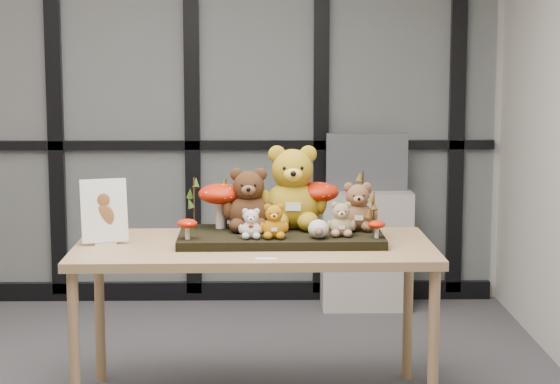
{
  "coord_description": "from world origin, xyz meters",
  "views": [
    {
      "loc": [
        0.91,
        -4.21,
        1.71
      ],
      "look_at": [
        0.99,
        0.41,
        1.04
      ],
      "focal_mm": 65.0,
      "sensor_mm": 36.0,
      "label": 1
    }
  ],
  "objects_px": {
    "mushroom_front_right": "(377,228)",
    "bear_white_bow": "(251,222)",
    "sign_holder": "(104,214)",
    "diorama_tray": "(281,237)",
    "mushroom_front_left": "(187,228)",
    "mushroom_back_left": "(221,204)",
    "mushroom_back_right": "(317,202)",
    "bear_tan_back": "(358,204)",
    "cabinet": "(366,249)",
    "bear_small_yellow": "(274,219)",
    "monitor": "(367,162)",
    "bear_beige_small": "(341,217)",
    "bear_pooh_yellow": "(292,183)",
    "bear_brown_medium": "(249,196)",
    "display_table": "(254,258)",
    "plush_cream_hedgehog": "(318,228)"
  },
  "relations": [
    {
      "from": "mushroom_front_right",
      "to": "bear_white_bow",
      "type": "bearing_deg",
      "value": 179.44
    },
    {
      "from": "bear_white_bow",
      "to": "sign_holder",
      "type": "relative_size",
      "value": 0.5
    },
    {
      "from": "diorama_tray",
      "to": "mushroom_front_left",
      "type": "bearing_deg",
      "value": -160.79
    },
    {
      "from": "mushroom_back_left",
      "to": "mushroom_back_right",
      "type": "relative_size",
      "value": 0.99
    },
    {
      "from": "bear_tan_back",
      "to": "cabinet",
      "type": "height_order",
      "value": "bear_tan_back"
    },
    {
      "from": "bear_small_yellow",
      "to": "cabinet",
      "type": "bearing_deg",
      "value": 71.19
    },
    {
      "from": "bear_small_yellow",
      "to": "mushroom_front_left",
      "type": "distance_m",
      "value": 0.4
    },
    {
      "from": "mushroom_back_right",
      "to": "monitor",
      "type": "height_order",
      "value": "monitor"
    },
    {
      "from": "diorama_tray",
      "to": "bear_beige_small",
      "type": "bearing_deg",
      "value": -17.45
    },
    {
      "from": "bear_beige_small",
      "to": "mushroom_back_left",
      "type": "xyz_separation_m",
      "value": [
        -0.57,
        0.21,
        0.03
      ]
    },
    {
      "from": "bear_pooh_yellow",
      "to": "bear_white_bow",
      "type": "bearing_deg",
      "value": -127.07
    },
    {
      "from": "bear_brown_medium",
      "to": "bear_tan_back",
      "type": "bearing_deg",
      "value": -0.95
    },
    {
      "from": "bear_beige_small",
      "to": "cabinet",
      "type": "distance_m",
      "value": 1.94
    },
    {
      "from": "display_table",
      "to": "mushroom_front_right",
      "type": "relative_size",
      "value": 18.71
    },
    {
      "from": "bear_brown_medium",
      "to": "bear_beige_small",
      "type": "height_order",
      "value": "bear_brown_medium"
    },
    {
      "from": "bear_pooh_yellow",
      "to": "bear_tan_back",
      "type": "bearing_deg",
      "value": -12.6
    },
    {
      "from": "bear_brown_medium",
      "to": "mushroom_back_right",
      "type": "relative_size",
      "value": 1.37
    },
    {
      "from": "bear_small_yellow",
      "to": "plush_cream_hedgehog",
      "type": "xyz_separation_m",
      "value": [
        0.2,
        -0.01,
        -0.04
      ]
    },
    {
      "from": "bear_beige_small",
      "to": "monitor",
      "type": "distance_m",
      "value": 1.88
    },
    {
      "from": "sign_holder",
      "to": "bear_beige_small",
      "type": "bearing_deg",
      "value": -18.16
    },
    {
      "from": "cabinet",
      "to": "monitor",
      "type": "height_order",
      "value": "monitor"
    },
    {
      "from": "mushroom_front_left",
      "to": "bear_tan_back",
      "type": "bearing_deg",
      "value": 15.48
    },
    {
      "from": "display_table",
      "to": "plush_cream_hedgehog",
      "type": "bearing_deg",
      "value": -14.93
    },
    {
      "from": "bear_small_yellow",
      "to": "plush_cream_hedgehog",
      "type": "relative_size",
      "value": 1.85
    },
    {
      "from": "display_table",
      "to": "bear_small_yellow",
      "type": "bearing_deg",
      "value": -37.44
    },
    {
      "from": "display_table",
      "to": "sign_holder",
      "type": "xyz_separation_m",
      "value": [
        -0.7,
        0.01,
        0.21
      ]
    },
    {
      "from": "diorama_tray",
      "to": "monitor",
      "type": "bearing_deg",
      "value": 71.04
    },
    {
      "from": "mushroom_back_left",
      "to": "display_table",
      "type": "bearing_deg",
      "value": -49.29
    },
    {
      "from": "mushroom_front_left",
      "to": "monitor",
      "type": "bearing_deg",
      "value": 62.05
    },
    {
      "from": "monitor",
      "to": "plush_cream_hedgehog",
      "type": "bearing_deg",
      "value": -102.37
    },
    {
      "from": "mushroom_back_right",
      "to": "display_table",
      "type": "bearing_deg",
      "value": -143.32
    },
    {
      "from": "bear_brown_medium",
      "to": "plush_cream_hedgehog",
      "type": "distance_m",
      "value": 0.4
    },
    {
      "from": "bear_pooh_yellow",
      "to": "bear_beige_small",
      "type": "xyz_separation_m",
      "value": [
        0.22,
        -0.22,
        -0.13
      ]
    },
    {
      "from": "bear_pooh_yellow",
      "to": "bear_small_yellow",
      "type": "relative_size",
      "value": 2.5
    },
    {
      "from": "bear_brown_medium",
      "to": "sign_holder",
      "type": "distance_m",
      "value": 0.69
    },
    {
      "from": "mushroom_back_left",
      "to": "mushroom_back_right",
      "type": "bearing_deg",
      "value": 4.3
    },
    {
      "from": "mushroom_back_left",
      "to": "sign_holder",
      "type": "xyz_separation_m",
      "value": [
        -0.54,
        -0.18,
        -0.02
      ]
    },
    {
      "from": "bear_tan_back",
      "to": "plush_cream_hedgehog",
      "type": "distance_m",
      "value": 0.3
    },
    {
      "from": "bear_brown_medium",
      "to": "sign_holder",
      "type": "xyz_separation_m",
      "value": [
        -0.67,
        -0.12,
        -0.06
      ]
    },
    {
      "from": "bear_white_bow",
      "to": "bear_tan_back",
      "type": "bearing_deg",
      "value": 21.04
    },
    {
      "from": "bear_pooh_yellow",
      "to": "plush_cream_hedgehog",
      "type": "xyz_separation_m",
      "value": [
        0.11,
        -0.27,
        -0.17
      ]
    },
    {
      "from": "bear_tan_back",
      "to": "bear_white_bow",
      "type": "height_order",
      "value": "bear_tan_back"
    },
    {
      "from": "plush_cream_hedgehog",
      "to": "bear_pooh_yellow",
      "type": "bearing_deg",
      "value": 111.58
    },
    {
      "from": "bear_brown_medium",
      "to": "monitor",
      "type": "xyz_separation_m",
      "value": [
        0.74,
        1.7,
        -0.04
      ]
    },
    {
      "from": "bear_small_yellow",
      "to": "sign_holder",
      "type": "bearing_deg",
      "value": 173.55
    },
    {
      "from": "sign_holder",
      "to": "cabinet",
      "type": "xyz_separation_m",
      "value": [
        1.41,
        1.8,
        -0.54
      ]
    },
    {
      "from": "mushroom_front_left",
      "to": "cabinet",
      "type": "height_order",
      "value": "mushroom_front_left"
    },
    {
      "from": "bear_beige_small",
      "to": "mushroom_front_left",
      "type": "bearing_deg",
      "value": -174.95
    },
    {
      "from": "display_table",
      "to": "bear_tan_back",
      "type": "relative_size",
      "value": 6.63
    },
    {
      "from": "mushroom_back_left",
      "to": "mushroom_front_right",
      "type": "height_order",
      "value": "mushroom_back_left"
    }
  ]
}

